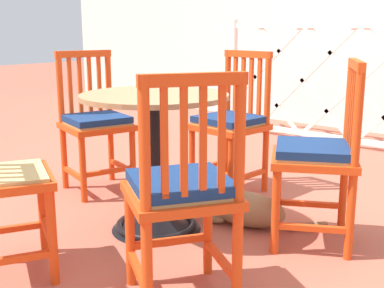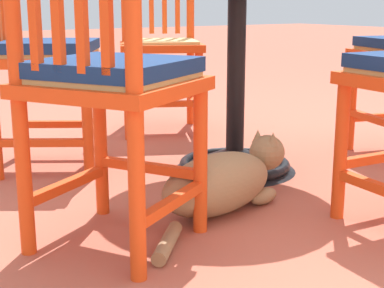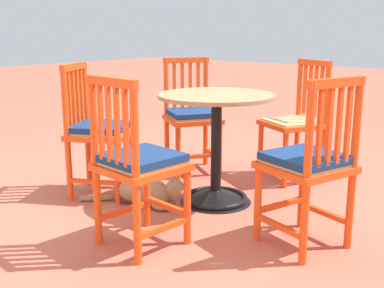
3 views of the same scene
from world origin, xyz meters
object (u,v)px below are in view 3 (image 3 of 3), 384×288
at_px(orange_chair_at_corner, 138,165).
at_px(orange_chair_by_planter, 308,165).
at_px(pet_water_bowl, 105,156).
at_px(orange_chair_tucked_in, 296,124).
at_px(orange_chair_facing_out, 98,132).
at_px(cafe_table, 216,161).
at_px(orange_chair_near_fence, 192,117).
at_px(tabby_cat, 147,191).

height_order(orange_chair_at_corner, orange_chair_by_planter, same).
xyz_separation_m(orange_chair_at_corner, pet_water_bowl, (1.52, -1.03, -0.42)).
bearing_deg(orange_chair_tucked_in, orange_chair_facing_out, 54.14).
relative_size(orange_chair_tucked_in, orange_chair_facing_out, 1.00).
bearing_deg(pet_water_bowl, cafe_table, 170.50).
relative_size(orange_chair_near_fence, orange_chair_facing_out, 1.00).
distance_m(cafe_table, orange_chair_near_fence, 0.77).
height_order(orange_chair_by_planter, tabby_cat, orange_chair_by_planter).
bearing_deg(orange_chair_at_corner, orange_chair_near_fence, -61.27).
xyz_separation_m(cafe_table, orange_chair_by_planter, (-0.78, 0.23, 0.16)).
bearing_deg(orange_chair_facing_out, orange_chair_at_corner, 153.83).
height_order(orange_chair_by_planter, orange_chair_tucked_in, same).
bearing_deg(orange_chair_at_corner, cafe_table, -83.31).
relative_size(cafe_table, orange_chair_at_corner, 0.83).
xyz_separation_m(cafe_table, tabby_cat, (0.30, 0.35, -0.19)).
height_order(cafe_table, orange_chair_at_corner, orange_chair_at_corner).
bearing_deg(orange_chair_tucked_in, tabby_cat, 68.68).
xyz_separation_m(orange_chair_at_corner, orange_chair_near_fence, (0.69, -1.25, 0.00)).
bearing_deg(tabby_cat, orange_chair_facing_out, 6.72).
height_order(orange_chair_tucked_in, pet_water_bowl, orange_chair_tucked_in).
bearing_deg(orange_chair_by_planter, orange_chair_near_fence, -26.70).
bearing_deg(orange_chair_tucked_in, orange_chair_near_fence, 25.34).
relative_size(orange_chair_at_corner, orange_chair_facing_out, 1.00).
relative_size(cafe_table, orange_chair_facing_out, 0.83).
bearing_deg(cafe_table, tabby_cat, 48.67).
relative_size(orange_chair_by_planter, tabby_cat, 1.33).
height_order(tabby_cat, pet_water_bowl, tabby_cat).
relative_size(cafe_table, orange_chair_near_fence, 0.83).
distance_m(orange_chair_by_planter, pet_water_bowl, 2.29).
xyz_separation_m(orange_chair_near_fence, orange_chair_facing_out, (0.13, 0.85, 0.00)).
distance_m(orange_chair_at_corner, orange_chair_near_fence, 1.43).
bearing_deg(cafe_table, orange_chair_facing_out, 28.65).
relative_size(orange_chair_by_planter, pet_water_bowl, 5.36).
relative_size(orange_chair_near_fence, tabby_cat, 1.33).
bearing_deg(orange_chair_tucked_in, orange_chair_by_planter, 121.26).
height_order(orange_chair_by_planter, orange_chair_facing_out, same).
bearing_deg(tabby_cat, orange_chair_by_planter, -174.03).
bearing_deg(cafe_table, pet_water_bowl, -9.50).
distance_m(orange_chair_at_corner, pet_water_bowl, 1.89).
bearing_deg(orange_chair_by_planter, orange_chair_at_corner, 39.46).
relative_size(orange_chair_at_corner, tabby_cat, 1.33).
bearing_deg(orange_chair_tucked_in, orange_chair_at_corner, 88.11).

